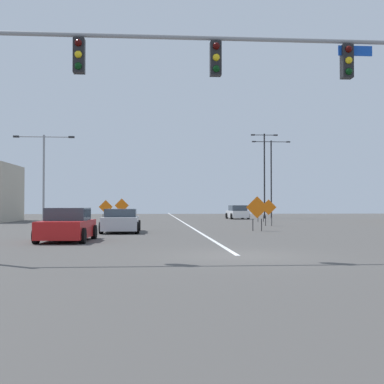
% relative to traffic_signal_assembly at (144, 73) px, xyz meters
% --- Properties ---
extents(ground, '(138.56, 138.56, 0.00)m').
position_rel_traffic_signal_assembly_xyz_m(ground, '(2.88, 0.02, -5.61)').
color(ground, '#4C4947').
extents(road_centre_stripe, '(0.16, 76.98, 0.01)m').
position_rel_traffic_signal_assembly_xyz_m(road_centre_stripe, '(2.88, 38.50, -5.60)').
color(road_centre_stripe, white).
rests_on(road_centre_stripe, ground).
extents(traffic_signal_assembly, '(16.78, 0.44, 7.12)m').
position_rel_traffic_signal_assembly_xyz_m(traffic_signal_assembly, '(0.00, 0.00, 0.00)').
color(traffic_signal_assembly, gray).
rests_on(traffic_signal_assembly, ground).
extents(street_lamp_near_right, '(4.62, 0.24, 9.22)m').
position_rel_traffic_signal_assembly_xyz_m(street_lamp_near_right, '(14.28, 44.17, -0.14)').
color(street_lamp_near_right, black).
rests_on(street_lamp_near_right, ground).
extents(street_lamp_near_left, '(4.68, 0.24, 7.00)m').
position_rel_traffic_signal_assembly_xyz_m(street_lamp_near_left, '(-8.27, 24.74, -1.30)').
color(street_lamp_near_left, gray).
rests_on(street_lamp_near_left, ground).
extents(street_lamp_mid_right, '(3.02, 0.24, 9.52)m').
position_rel_traffic_signal_assembly_xyz_m(street_lamp_mid_right, '(12.66, 40.53, -0.12)').
color(street_lamp_mid_right, black).
rests_on(street_lamp_mid_right, ground).
extents(construction_sign_left_shoulder, '(1.31, 0.21, 2.07)m').
position_rel_traffic_signal_assembly_xyz_m(construction_sign_left_shoulder, '(6.44, 14.37, -4.30)').
color(construction_sign_left_shoulder, orange).
rests_on(construction_sign_left_shoulder, ground).
extents(construction_sign_median_near, '(1.28, 0.14, 1.90)m').
position_rel_traffic_signal_assembly_xyz_m(construction_sign_median_near, '(9.99, 30.04, -4.43)').
color(construction_sign_median_near, orange).
rests_on(construction_sign_median_near, ground).
extents(construction_sign_left_lane, '(1.38, 0.14, 2.16)m').
position_rel_traffic_signal_assembly_xyz_m(construction_sign_left_lane, '(-2.82, 34.21, -4.23)').
color(construction_sign_left_lane, orange).
rests_on(construction_sign_left_lane, ground).
extents(construction_sign_median_far, '(1.16, 0.13, 1.95)m').
position_rel_traffic_signal_assembly_xyz_m(construction_sign_median_far, '(8.75, 21.44, -4.36)').
color(construction_sign_median_far, orange).
rests_on(construction_sign_median_far, ground).
extents(construction_sign_right_shoulder, '(1.16, 0.05, 1.95)m').
position_rel_traffic_signal_assembly_xyz_m(construction_sign_right_shoulder, '(-3.73, 27.54, -4.36)').
color(construction_sign_right_shoulder, orange).
rests_on(construction_sign_right_shoulder, ground).
extents(car_white_mid, '(2.18, 3.91, 1.48)m').
position_rel_traffic_signal_assembly_xyz_m(car_white_mid, '(9.34, 39.00, -4.91)').
color(car_white_mid, white).
rests_on(car_white_mid, ground).
extents(car_silver_passing, '(2.16, 4.46, 1.33)m').
position_rel_traffic_signal_assembly_xyz_m(car_silver_passing, '(-1.56, 13.56, -4.96)').
color(car_silver_passing, '#B7BABF').
rests_on(car_silver_passing, ground).
extents(car_red_near, '(2.23, 4.10, 1.43)m').
position_rel_traffic_signal_assembly_xyz_m(car_red_near, '(-3.42, 6.71, -4.95)').
color(car_red_near, red).
rests_on(car_red_near, ground).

